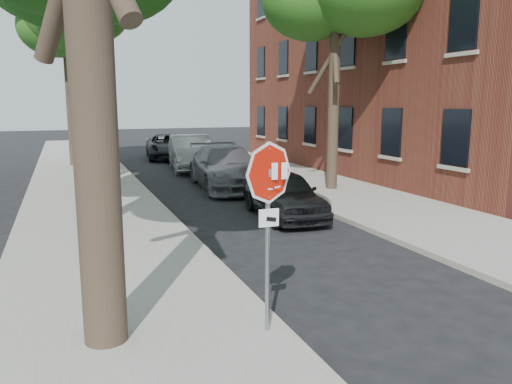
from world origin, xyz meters
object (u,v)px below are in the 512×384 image
Objects in this scene: stop_sign at (269,201)px; car_b at (191,153)px; tree_far at (65,20)px; car_d at (168,146)px; apartment_building at (441,9)px; car_a at (284,194)px; car_c at (226,167)px.

car_b is (3.30, 17.78, -1.10)m from stop_sign.
car_d is (5.32, 2.14, -6.49)m from tree_far.
apartment_building is 15.21m from car_a.
stop_sign is at bearing -93.58° from car_b.
car_c is 11.15m from car_d.
tree_far reaches higher than stop_sign.
car_a is at bearing 64.04° from stop_sign.
car_b reaches higher than car_c.
stop_sign is 23.54m from car_d.
apartment_building reaches higher than tree_far.
car_c is (5.32, -9.02, -6.40)m from tree_far.
stop_sign is at bearing -84.54° from tree_far.
apartment_building is at bearing -32.24° from car_d.
stop_sign reaches higher than car_c.
stop_sign is 7.64m from car_a.
apartment_building is 5.11× the size of car_a.
car_a is at bearing -83.19° from car_d.
car_a is 0.77× the size of car_b.
car_d is at bearing 95.15° from car_c.
tree_far is 8.66m from car_d.
car_a is 0.75× the size of car_d.
car_d is at bearing 81.93° from stop_sign.
stop_sign reaches higher than car_a.
car_a is at bearing -84.85° from car_c.
car_b is at bearing 79.49° from stop_sign.
stop_sign is 0.51× the size of car_b.
stop_sign reaches higher than car_d.
apartment_building is 3.93× the size of car_b.
car_a is (3.30, 6.78, -1.28)m from stop_sign.
apartment_building is 21.10m from stop_sign.
car_c is (0.00, 5.34, 0.14)m from car_a.
tree_far is at bearing 125.70° from car_c.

